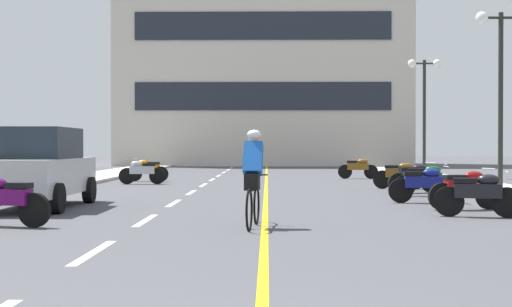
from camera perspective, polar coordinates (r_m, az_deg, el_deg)
name	(u,v)px	position (r m, az deg, el deg)	size (l,w,h in m)	color
ground_plane	(259,187)	(24.35, 0.23, -2.69)	(140.00, 140.00, 0.00)	#47474C
curb_left	(74,181)	(28.35, -14.42, -2.12)	(2.40, 72.00, 0.12)	#B7B2A8
curb_right	(447,181)	(28.20, 15.10, -2.13)	(2.40, 72.00, 0.12)	#B7B2A8
lane_dash_1	(94,252)	(9.69, -12.91, -7.73)	(0.14, 2.20, 0.01)	silver
lane_dash_2	(146,220)	(13.58, -8.85, -5.32)	(0.14, 2.20, 0.01)	silver
lane_dash_3	(174,203)	(17.52, -6.63, -3.98)	(0.14, 2.20, 0.01)	silver
lane_dash_4	(191,192)	(21.48, -5.22, -3.13)	(0.14, 2.20, 0.01)	silver
lane_dash_5	(203,185)	(25.45, -4.26, -2.54)	(0.14, 2.20, 0.01)	silver
lane_dash_6	(212,180)	(29.43, -3.55, -2.11)	(0.14, 2.20, 0.01)	silver
lane_dash_7	(219,176)	(33.42, -3.02, -1.78)	(0.14, 2.20, 0.01)	silver
lane_dash_8	(224,172)	(37.41, -2.60, -1.53)	(0.14, 2.20, 0.01)	silver
lane_dash_9	(228,170)	(41.40, -2.26, -1.32)	(0.14, 2.20, 0.01)	silver
lane_dash_10	(232,168)	(45.39, -1.98, -1.15)	(0.14, 2.20, 0.01)	silver
lane_dash_11	(234,166)	(49.38, -1.74, -1.00)	(0.14, 2.20, 0.01)	silver
centre_line_yellow	(266,182)	(27.35, 0.83, -2.32)	(0.12, 66.00, 0.01)	gold
office_building	(263,58)	(53.45, 0.58, 7.68)	(20.77, 9.58, 15.95)	beige
street_lamp_mid	(501,60)	(21.86, 19.07, 7.13)	(1.46, 0.36, 5.17)	black
street_lamp_far	(424,90)	(32.21, 13.37, 4.96)	(1.46, 0.36, 5.09)	black
parked_car_near	(37,168)	(16.81, -17.18, -1.08)	(1.96, 4.22, 1.82)	black
motorcycle_2	(5,200)	(13.11, -19.48, -3.51)	(1.68, 0.67, 0.92)	black
motorcycle_3	(479,193)	(14.66, 17.44, -3.07)	(1.68, 0.67, 0.92)	black
motorcycle_4	(466,188)	(16.27, 16.51, -2.70)	(1.69, 0.61, 0.92)	black
motorcycle_5	(424,184)	(17.90, 13.34, -2.39)	(1.70, 0.60, 0.92)	black
motorcycle_6	(426,179)	(20.29, 13.48, -2.04)	(1.69, 0.60, 0.92)	black
motorcycle_7	(414,177)	(21.71, 12.61, -1.86)	(1.66, 0.74, 0.92)	black
motorcycle_8	(400,174)	(23.64, 11.46, -1.66)	(1.70, 0.60, 0.92)	black
motorcycle_9	(142,171)	(26.28, -9.15, -1.42)	(1.70, 0.60, 0.92)	black
motorcycle_10	(147,169)	(28.30, -8.72, -1.28)	(1.69, 0.63, 0.92)	black
motorcycle_11	(358,168)	(30.57, 8.22, -1.13)	(1.70, 0.60, 0.92)	black
cyclist_rider	(253,176)	(12.28, -0.24, -1.81)	(0.43, 1.77, 1.71)	black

